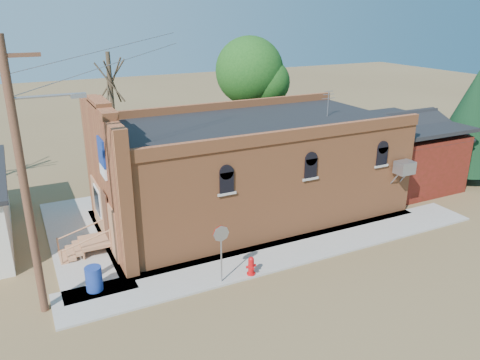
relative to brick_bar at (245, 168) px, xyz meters
name	(u,v)px	position (x,y,z in m)	size (l,w,h in m)	color
ground	(272,270)	(-1.64, -5.49, -2.34)	(120.00, 120.00, 0.00)	brown
sidewalk_south	(292,251)	(-0.14, -4.59, -2.30)	(19.00, 2.20, 0.08)	#9E9991
sidewalk_west	(81,239)	(-7.94, 0.51, -2.30)	(2.60, 10.00, 0.08)	#9E9991
brick_bar	(245,168)	(0.00, 0.00, 0.00)	(16.40, 7.97, 6.30)	#B66437
red_shed	(397,145)	(9.86, 0.01, -0.07)	(5.40, 6.40, 4.30)	#501B0D
utility_pole	(25,178)	(-9.79, -4.29, 2.43)	(3.12, 0.26, 9.00)	#49291D
tree_bare_near	(110,80)	(-4.64, 7.51, 3.62)	(2.80, 2.80, 7.65)	#4F3C2D
tree_leafy	(249,71)	(4.36, 8.01, 3.59)	(4.40, 4.40, 8.15)	#4F3C2D
evergreen_tree	(471,119)	(13.86, -1.49, 1.37)	(3.60, 3.60, 6.50)	#4F3C2D
fire_hydrant	(251,266)	(-2.55, -5.50, -1.89)	(0.43, 0.41, 0.75)	red
stop_sign	(221,239)	(-3.76, -5.44, -0.51)	(0.62, 0.07, 2.28)	gray
trash_barrel	(94,279)	(-8.10, -3.92, -1.80)	(0.60, 0.60, 0.92)	navy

